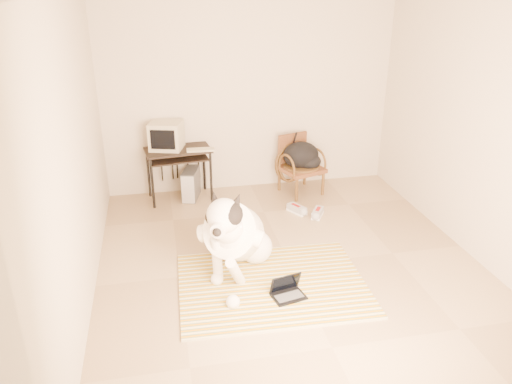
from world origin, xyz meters
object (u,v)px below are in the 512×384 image
object	(u,v)px
dog	(235,235)
crt_monitor	(166,135)
backpack	(302,156)
computer_desk	(178,156)
rattan_chair	(300,165)
pc_tower	(191,184)
laptop	(287,291)

from	to	relation	value
dog	crt_monitor	distance (m)	2.16
backpack	dog	bearing A→B (deg)	-124.22
crt_monitor	dog	bearing A→B (deg)	-74.22
computer_desk	rattan_chair	xyz separation A→B (m)	(1.66, -0.08, -0.21)
dog	rattan_chair	distance (m)	2.24
dog	computer_desk	xyz separation A→B (m)	(-0.44, 1.96, 0.20)
crt_monitor	pc_tower	distance (m)	0.75
crt_monitor	pc_tower	size ratio (longest dim) A/B	1.06
pc_tower	backpack	size ratio (longest dim) A/B	0.91
computer_desk	laptop	bearing A→B (deg)	-71.54
crt_monitor	rattan_chair	size ratio (longest dim) A/B	0.62
dog	backpack	size ratio (longest dim) A/B	2.76
laptop	computer_desk	distance (m)	2.72
computer_desk	crt_monitor	distance (m)	0.32
pc_tower	rattan_chair	bearing A→B (deg)	-3.13
laptop	pc_tower	world-z (taller)	pc_tower
crt_monitor	rattan_chair	distance (m)	1.87
pc_tower	crt_monitor	bearing A→B (deg)	166.92
laptop	rattan_chair	distance (m)	2.60
laptop	computer_desk	bearing A→B (deg)	108.46
crt_monitor	laptop	bearing A→B (deg)	-69.32
rattan_chair	backpack	size ratio (longest dim) A/B	1.57
laptop	pc_tower	distance (m)	2.63
dog	crt_monitor	world-z (taller)	crt_monitor
crt_monitor	backpack	distance (m)	1.87
dog	backpack	distance (m)	2.23
laptop	crt_monitor	bearing A→B (deg)	110.68
backpack	pc_tower	bearing A→B (deg)	175.56
pc_tower	backpack	xyz separation A→B (m)	(1.54, -0.12, 0.34)
crt_monitor	rattan_chair	bearing A→B (deg)	-4.72
pc_tower	rattan_chair	size ratio (longest dim) A/B	0.58
laptop	computer_desk	size ratio (longest dim) A/B	0.38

